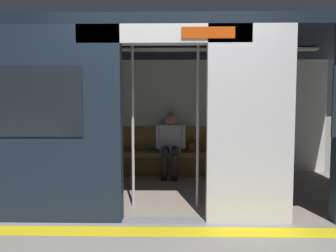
{
  "coord_description": "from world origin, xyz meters",
  "views": [
    {
      "loc": [
        -0.11,
        3.4,
        1.31
      ],
      "look_at": [
        -0.02,
        -1.3,
        0.98
      ],
      "focal_mm": 33.09,
      "sensor_mm": 36.0,
      "label": 1
    }
  ],
  "objects_px": {
    "train_car": "(163,91)",
    "person_seated": "(170,140)",
    "grab_pole_door": "(133,123)",
    "handbag": "(196,147)",
    "book": "(154,150)",
    "bench_seat": "(168,157)",
    "grab_pole_far": "(198,123)"
  },
  "relations": [
    {
      "from": "bench_seat",
      "to": "grab_pole_far",
      "type": "relative_size",
      "value": 1.35
    },
    {
      "from": "book",
      "to": "grab_pole_door",
      "type": "distance_m",
      "value": 2.03
    },
    {
      "from": "person_seated",
      "to": "grab_pole_far",
      "type": "xyz_separation_m",
      "value": [
        -0.36,
        1.78,
        0.42
      ]
    },
    {
      "from": "bench_seat",
      "to": "handbag",
      "type": "xyz_separation_m",
      "value": [
        -0.53,
        -0.05,
        0.19
      ]
    },
    {
      "from": "train_car",
      "to": "handbag",
      "type": "bearing_deg",
      "value": -117.56
    },
    {
      "from": "grab_pole_door",
      "to": "grab_pole_far",
      "type": "bearing_deg",
      "value": -179.78
    },
    {
      "from": "train_car",
      "to": "person_seated",
      "type": "distance_m",
      "value": 1.34
    },
    {
      "from": "book",
      "to": "grab_pole_far",
      "type": "distance_m",
      "value": 2.13
    },
    {
      "from": "handbag",
      "to": "grab_pole_door",
      "type": "distance_m",
      "value": 2.18
    },
    {
      "from": "bench_seat",
      "to": "book",
      "type": "height_order",
      "value": "book"
    },
    {
      "from": "train_car",
      "to": "bench_seat",
      "type": "height_order",
      "value": "train_car"
    },
    {
      "from": "person_seated",
      "to": "grab_pole_door",
      "type": "xyz_separation_m",
      "value": [
        0.45,
        1.79,
        0.42
      ]
    },
    {
      "from": "handbag",
      "to": "grab_pole_far",
      "type": "height_order",
      "value": "grab_pole_far"
    },
    {
      "from": "handbag",
      "to": "book",
      "type": "bearing_deg",
      "value": -2.63
    },
    {
      "from": "handbag",
      "to": "book",
      "type": "distance_m",
      "value": 0.81
    },
    {
      "from": "train_car",
      "to": "person_seated",
      "type": "xyz_separation_m",
      "value": [
        -0.1,
        -1.02,
        -0.86
      ]
    },
    {
      "from": "train_car",
      "to": "book",
      "type": "distance_m",
      "value": 1.59
    },
    {
      "from": "person_seated",
      "to": "bench_seat",
      "type": "bearing_deg",
      "value": -49.0
    },
    {
      "from": "train_car",
      "to": "person_seated",
      "type": "bearing_deg",
      "value": -95.85
    },
    {
      "from": "train_car",
      "to": "handbag",
      "type": "height_order",
      "value": "train_car"
    },
    {
      "from": "grab_pole_door",
      "to": "grab_pole_far",
      "type": "height_order",
      "value": "same"
    },
    {
      "from": "person_seated",
      "to": "grab_pole_door",
      "type": "bearing_deg",
      "value": 75.72
    },
    {
      "from": "person_seated",
      "to": "grab_pole_far",
      "type": "bearing_deg",
      "value": 101.48
    },
    {
      "from": "handbag",
      "to": "book",
      "type": "height_order",
      "value": "handbag"
    },
    {
      "from": "train_car",
      "to": "bench_seat",
      "type": "bearing_deg",
      "value": -93.11
    },
    {
      "from": "grab_pole_door",
      "to": "grab_pole_far",
      "type": "distance_m",
      "value": 0.82
    },
    {
      "from": "train_car",
      "to": "book",
      "type": "bearing_deg",
      "value": -79.5
    },
    {
      "from": "grab_pole_door",
      "to": "handbag",
      "type": "bearing_deg",
      "value": -116.39
    },
    {
      "from": "book",
      "to": "person_seated",
      "type": "bearing_deg",
      "value": 135.82
    },
    {
      "from": "bench_seat",
      "to": "grab_pole_door",
      "type": "xyz_separation_m",
      "value": [
        0.41,
        1.84,
        0.74
      ]
    },
    {
      "from": "train_car",
      "to": "book",
      "type": "height_order",
      "value": "train_car"
    },
    {
      "from": "bench_seat",
      "to": "person_seated",
      "type": "xyz_separation_m",
      "value": [
        -0.05,
        0.05,
        0.32
      ]
    }
  ]
}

